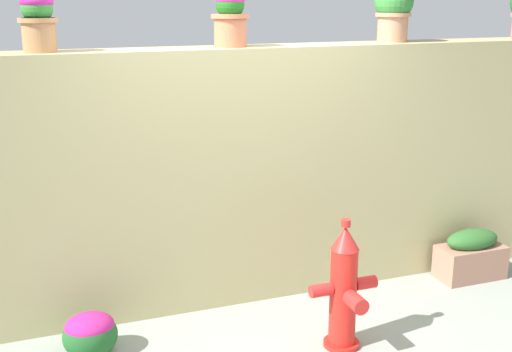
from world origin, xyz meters
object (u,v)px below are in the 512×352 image
fire_hydrant (344,290)px  flower_bush_left (90,333)px  potted_plant_3 (394,5)px  planter_box (471,255)px  potted_plant_1 (38,18)px  potted_plant_2 (230,16)px

fire_hydrant → flower_bush_left: bearing=163.2°
potted_plant_3 → planter_box: (0.63, -0.44, -2.09)m
potted_plant_3 → planter_box: bearing=-35.2°
potted_plant_1 → planter_box: potted_plant_1 is taller
potted_plant_3 → flower_bush_left: (-2.61, -0.59, -2.14)m
potted_plant_3 → fire_hydrant: bearing=-131.1°
potted_plant_2 → flower_bush_left: (-1.21, -0.55, -2.07)m
fire_hydrant → potted_plant_3: bearing=48.9°
flower_bush_left → potted_plant_2: bearing=24.6°
potted_plant_2 → potted_plant_3: size_ratio=0.85×
potted_plant_1 → potted_plant_2: bearing=-0.3°
potted_plant_2 → potted_plant_3: 1.41m
potted_plant_1 → flower_bush_left: 2.14m
potted_plant_1 → planter_box: bearing=-7.0°
potted_plant_2 → fire_hydrant: bearing=-66.6°
potted_plant_3 → potted_plant_1: bearing=-179.3°
potted_plant_3 → fire_hydrant: 2.37m
potted_plant_3 → potted_plant_2: bearing=-178.4°
potted_plant_2 → fire_hydrant: (0.45, -1.05, -1.80)m
potted_plant_3 → planter_box: size_ratio=0.84×
fire_hydrant → planter_box: 1.72m
flower_bush_left → planter_box: planter_box is taller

